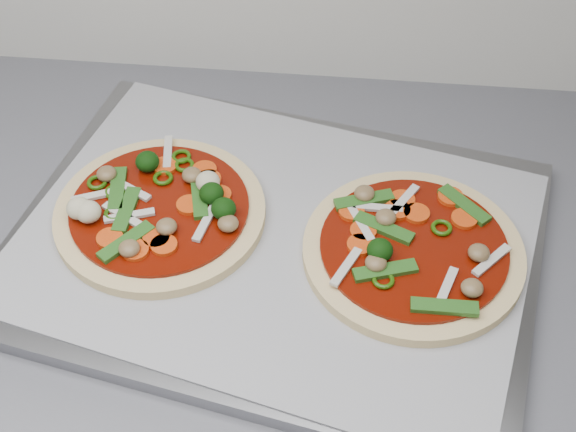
# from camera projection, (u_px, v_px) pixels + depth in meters

# --- Properties ---
(baking_tray) EXTENTS (0.55, 0.45, 0.02)m
(baking_tray) POSITION_uv_depth(u_px,v_px,m) (275.00, 244.00, 0.77)
(baking_tray) COLOR gray
(baking_tray) RESTS_ON countertop
(parchment) EXTENTS (0.54, 0.45, 0.00)m
(parchment) POSITION_uv_depth(u_px,v_px,m) (275.00, 238.00, 0.76)
(parchment) COLOR #9D9DA2
(parchment) RESTS_ON baking_tray
(pizza_left) EXTENTS (0.26, 0.26, 0.03)m
(pizza_left) POSITION_uv_depth(u_px,v_px,m) (160.00, 209.00, 0.77)
(pizza_left) COLOR #E0BA82
(pizza_left) RESTS_ON parchment
(pizza_right) EXTENTS (0.25, 0.25, 0.03)m
(pizza_right) POSITION_uv_depth(u_px,v_px,m) (412.00, 249.00, 0.74)
(pizza_right) COLOR #E0BA82
(pizza_right) RESTS_ON parchment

